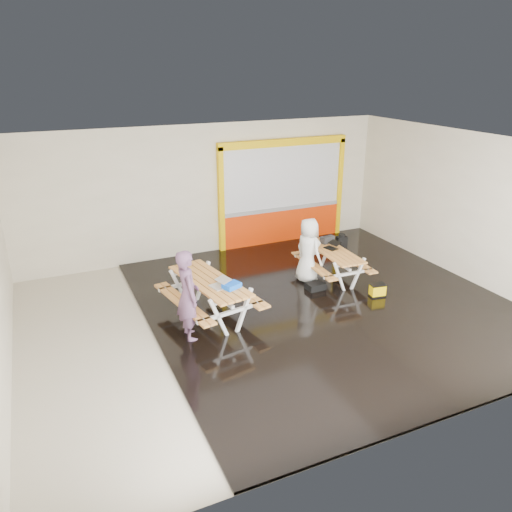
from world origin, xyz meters
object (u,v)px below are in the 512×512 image
laptop_right (332,246)px  toolbox (327,239)px  picnic_table_right (333,257)px  person_left (188,295)px  blue_pouch (232,286)px  laptop_left (220,284)px  backpack (341,242)px  fluke_bag (377,290)px  person_right (308,251)px  dark_case (315,286)px  picnic_table_left (210,289)px

laptop_right → toolbox: toolbox is taller
picnic_table_right → person_left: 4.16m
blue_pouch → laptop_left: bearing=140.7°
person_left → blue_pouch: size_ratio=5.36×
backpack → fluke_bag: (-0.21, -1.82, -0.51)m
person_right → dark_case: bearing=158.3°
laptop_right → dark_case: laptop_right is taller
dark_case → fluke_bag: bearing=-39.5°
picnic_table_left → picnic_table_right: size_ratio=1.24×
backpack → picnic_table_right: bearing=-137.6°
laptop_left → laptop_right: size_ratio=1.03×
backpack → picnic_table_left: bearing=-163.3°
blue_pouch → backpack: (3.66, 1.72, -0.22)m
backpack → toolbox: bearing=-179.4°
person_left → picnic_table_right: bearing=-71.1°
blue_pouch → fluke_bag: bearing=-1.7°
person_right → backpack: (1.20, 0.40, -0.10)m
laptop_left → dark_case: laptop_left is taller
blue_pouch → dark_case: 2.62m
blue_pouch → dark_case: bearing=18.3°
toolbox → fluke_bag: (0.22, -1.82, -0.65)m
person_right → backpack: person_right is taller
laptop_left → laptop_right: bearing=19.3°
toolbox → backpack: (0.43, 0.00, -0.15)m
fluke_bag → person_right: bearing=124.8°
person_right → toolbox: 0.87m
blue_pouch → toolbox: same height
picnic_table_left → person_left: bearing=-136.5°
person_left → person_right: size_ratio=1.13×
person_left → blue_pouch: person_left is taller
backpack → fluke_bag: backpack is taller
backpack → dark_case: size_ratio=1.05×
dark_case → picnic_table_right: bearing=29.6°
picnic_table_left → laptop_left: laptop_left is taller
picnic_table_left → backpack: backpack is taller
backpack → laptop_right: bearing=-143.3°
person_right → laptop_right: (0.66, 0.01, 0.01)m
picnic_table_left → backpack: size_ratio=5.55×
fluke_bag → picnic_table_right: bearing=106.5°
person_left → laptop_right: (4.02, 1.37, -0.10)m
person_right → laptop_right: 0.66m
dark_case → laptop_right: bearing=35.5°
blue_pouch → person_right: bearing=28.1°
person_left → laptop_left: bearing=-71.9°
person_right → laptop_left: person_right is taller
picnic_table_right → laptop_left: size_ratio=4.54×
picnic_table_right → laptop_left: laptop_left is taller
laptop_left → backpack: size_ratio=0.98×
person_left → person_right: 3.63m
backpack → fluke_bag: size_ratio=1.18×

